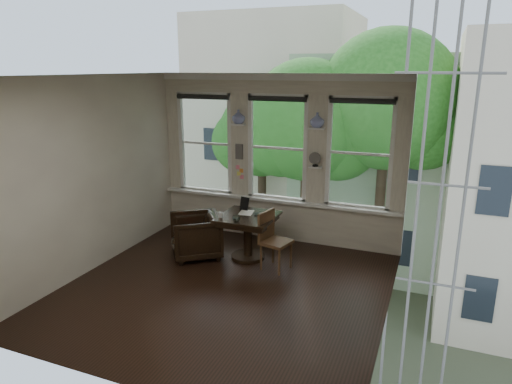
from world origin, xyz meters
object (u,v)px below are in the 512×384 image
at_px(armchair_left, 196,236).
at_px(mug, 220,215).
at_px(laptop, 261,216).
at_px(table, 248,237).
at_px(side_chair_right, 276,242).

height_order(armchair_left, mug, mug).
bearing_deg(laptop, table, -155.06).
bearing_deg(side_chair_right, table, 83.09).
distance_m(side_chair_right, mug, 1.00).
distance_m(laptop, mug, 0.66).
bearing_deg(armchair_left, table, 70.79).
relative_size(laptop, mug, 3.34).
bearing_deg(side_chair_right, mug, 106.10).
relative_size(table, laptop, 2.79).
bearing_deg(mug, side_chair_right, 2.19).
distance_m(table, mug, 0.61).
distance_m(armchair_left, laptop, 1.17).
relative_size(table, armchair_left, 1.12).
bearing_deg(mug, laptop, 25.75).
distance_m(armchair_left, mug, 0.64).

